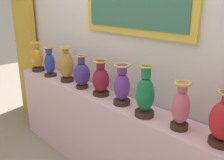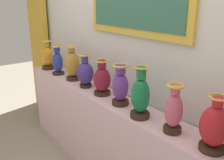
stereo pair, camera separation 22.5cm
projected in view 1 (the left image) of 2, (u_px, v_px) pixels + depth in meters
name	position (u px, v px, depth m)	size (l,w,h in m)	color
display_shelf	(112.00, 140.00, 2.44)	(2.99, 0.32, 0.87)	beige
back_wall	(130.00, 24.00, 2.24)	(4.71, 0.14, 3.02)	silver
curtain_gold	(25.00, 36.00, 3.57)	(0.51, 0.08, 2.47)	gold
vase_amber	(37.00, 59.00, 3.14)	(0.15, 0.15, 0.37)	#382319
vase_cobalt	(50.00, 63.00, 2.93)	(0.14, 0.14, 0.35)	#382319
vase_ochre	(66.00, 66.00, 2.74)	(0.16, 0.16, 0.39)	#382319
vase_indigo	(82.00, 74.00, 2.54)	(0.17, 0.17, 0.34)	#382319
vase_burgundy	(101.00, 80.00, 2.36)	(0.16, 0.16, 0.34)	#382319
vase_violet	(122.00, 86.00, 2.14)	(0.15, 0.15, 0.36)	#382319
vase_emerald	(145.00, 95.00, 1.92)	(0.15, 0.15, 0.41)	#382319
vase_rose	(181.00, 108.00, 1.73)	(0.12, 0.12, 0.35)	#382319
vase_crimson	(224.00, 122.00, 1.54)	(0.17, 0.17, 0.35)	#382319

